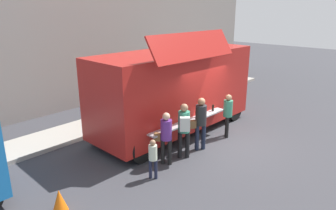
% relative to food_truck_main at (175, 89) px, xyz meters
% --- Properties ---
extents(ground_plane, '(60.00, 60.00, 0.00)m').
position_rel_food_truck_main_xyz_m(ground_plane, '(0.30, -1.89, -1.67)').
color(ground_plane, '#38383D').
extents(curb_strip, '(28.00, 1.60, 0.15)m').
position_rel_food_truck_main_xyz_m(curb_strip, '(-4.00, 2.62, -1.59)').
color(curb_strip, '#9E998E').
rests_on(curb_strip, ground).
extents(building_behind, '(32.00, 2.40, 7.52)m').
position_rel_food_truck_main_xyz_m(building_behind, '(-3.00, 6.52, 2.09)').
color(building_behind, gray).
rests_on(building_behind, ground).
extents(food_truck_main, '(6.64, 2.95, 3.82)m').
position_rel_food_truck_main_xyz_m(food_truck_main, '(0.00, 0.00, 0.00)').
color(food_truck_main, '#AE1F1A').
rests_on(food_truck_main, ground).
extents(traffic_cone_orange, '(0.36, 0.36, 0.55)m').
position_rel_food_truck_main_xyz_m(traffic_cone_orange, '(-5.56, -1.30, -1.39)').
color(traffic_cone_orange, orange).
rests_on(traffic_cone_orange, ground).
extents(trash_bin, '(0.60, 0.60, 1.04)m').
position_rel_food_truck_main_xyz_m(trash_bin, '(4.34, 2.32, -1.15)').
color(trash_bin, '#305D39').
rests_on(trash_bin, ground).
extents(customer_front_ordering, '(0.56, 0.45, 1.79)m').
position_rel_food_truck_main_xyz_m(customer_front_ordering, '(-0.70, -1.72, -0.60)').
color(customer_front_ordering, '#1D243A').
rests_on(customer_front_ordering, ground).
extents(customer_mid_with_backpack, '(0.55, 0.55, 1.78)m').
position_rel_food_truck_main_xyz_m(customer_mid_with_backpack, '(-1.55, -1.72, -0.58)').
color(customer_mid_with_backpack, black).
rests_on(customer_mid_with_backpack, ground).
extents(customer_rear_waiting, '(0.40, 0.52, 1.65)m').
position_rel_food_truck_main_xyz_m(customer_rear_waiting, '(-2.21, -1.57, -0.69)').
color(customer_rear_waiting, black).
rests_on(customer_rear_waiting, ground).
extents(customer_extra_browsing, '(0.33, 0.33, 1.61)m').
position_rel_food_truck_main_xyz_m(customer_extra_browsing, '(0.85, -1.80, -0.71)').
color(customer_extra_browsing, black).
rests_on(customer_extra_browsing, ground).
extents(child_near_queue, '(0.24, 0.24, 1.16)m').
position_rel_food_truck_main_xyz_m(child_near_queue, '(-3.06, -1.88, -0.97)').
color(child_near_queue, '#1E2138').
rests_on(child_near_queue, ground).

